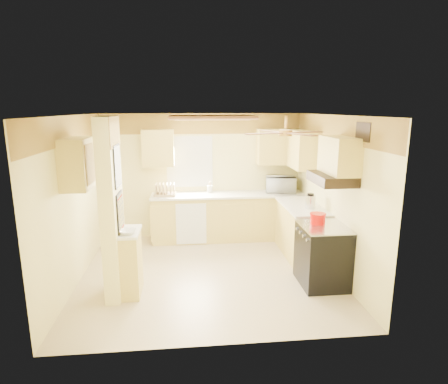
{
  "coord_description": "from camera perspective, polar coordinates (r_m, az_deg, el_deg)",
  "views": [
    {
      "loc": [
        -0.33,
        -5.6,
        2.6
      ],
      "look_at": [
        0.29,
        0.35,
        1.26
      ],
      "focal_mm": 30.0,
      "sensor_mm": 36.0,
      "label": 1
    }
  ],
  "objects": [
    {
      "name": "partition_column",
      "position": [
        5.33,
        -16.75,
        -2.58
      ],
      "size": [
        0.2,
        0.7,
        2.5
      ],
      "primitive_type": "cube",
      "color": "#FBEE99",
      "rests_on": "floor"
    },
    {
      "name": "floor",
      "position": [
        6.19,
        -2.35,
        -12.21
      ],
      "size": [
        4.0,
        4.0,
        0.0
      ],
      "primitive_type": "plane",
      "color": "#CFB78F",
      "rests_on": "ground"
    },
    {
      "name": "wall_back",
      "position": [
        7.63,
        -3.34,
        2.44
      ],
      "size": [
        4.0,
        0.0,
        4.0
      ],
      "primitive_type": "plane",
      "rotation": [
        1.57,
        0.0,
        0.0
      ],
      "color": "#FBEE99",
      "rests_on": "floor"
    },
    {
      "name": "upper_cab_back_left",
      "position": [
        7.39,
        -9.98,
        6.63
      ],
      "size": [
        0.6,
        0.35,
        0.7
      ],
      "primitive_type": "cube",
      "color": "#DCCE60",
      "rests_on": "wall_back"
    },
    {
      "name": "utensil_crock",
      "position": [
        7.54,
        -2.18,
        0.48
      ],
      "size": [
        0.11,
        0.11,
        0.22
      ],
      "color": "white",
      "rests_on": "countertop_back"
    },
    {
      "name": "dishwasher_panel",
      "position": [
        7.23,
        -5.02,
        -4.87
      ],
      "size": [
        0.58,
        0.02,
        0.8
      ],
      "primitive_type": "cube",
      "color": "white",
      "rests_on": "lower_cabinets_back"
    },
    {
      "name": "vent_grate",
      "position": [
        5.25,
        20.46,
        8.59
      ],
      "size": [
        0.02,
        0.4,
        0.25
      ],
      "primitive_type": "cube",
      "color": "black",
      "rests_on": "wall_right"
    },
    {
      "name": "countertop_back",
      "position": [
        7.43,
        0.65,
        -0.41
      ],
      "size": [
        3.04,
        0.64,
        0.04
      ],
      "primitive_type": "cube",
      "color": "white",
      "rests_on": "lower_cabinets_back"
    },
    {
      "name": "window",
      "position": [
        7.56,
        -5.26,
        4.62
      ],
      "size": [
        0.92,
        0.02,
        1.02
      ],
      "color": "white",
      "rests_on": "wall_back"
    },
    {
      "name": "poster_nashville",
      "position": [
        5.32,
        -15.53,
        -3.08
      ],
      "size": [
        0.02,
        0.42,
        0.57
      ],
      "color": "black",
      "rests_on": "partition_column"
    },
    {
      "name": "wall_front",
      "position": [
        3.96,
        -0.75,
        -7.31
      ],
      "size": [
        4.0,
        0.0,
        4.0
      ],
      "primitive_type": "plane",
      "rotation": [
        -1.57,
        0.0,
        0.0
      ],
      "color": "#FBEE99",
      "rests_on": "floor"
    },
    {
      "name": "kettle",
      "position": [
        6.49,
        13.02,
        -1.4
      ],
      "size": [
        0.17,
        0.17,
        0.26
      ],
      "color": "silver",
      "rests_on": "countertop_right"
    },
    {
      "name": "dutch_oven",
      "position": [
        5.76,
        14.1,
        -3.92
      ],
      "size": [
        0.24,
        0.24,
        0.16
      ],
      "color": "red",
      "rests_on": "stove"
    },
    {
      "name": "ceiling",
      "position": [
        5.61,
        -2.59,
        11.61
      ],
      "size": [
        4.0,
        4.0,
        0.0
      ],
      "primitive_type": "plane",
      "rotation": [
        3.14,
        0.0,
        0.0
      ],
      "color": "white",
      "rests_on": "wall_back"
    },
    {
      "name": "countertop_right",
      "position": [
        6.74,
        11.74,
        -2.06
      ],
      "size": [
        0.64,
        1.44,
        0.04
      ],
      "primitive_type": "cube",
      "color": "white",
      "rests_on": "lower_cabinets_right"
    },
    {
      "name": "stove",
      "position": [
        5.84,
        14.76,
        -9.27
      ],
      "size": [
        0.68,
        0.77,
        0.92
      ],
      "color": "black",
      "rests_on": "floor"
    },
    {
      "name": "wall_left",
      "position": [
        6.0,
        -21.9,
        -1.28
      ],
      "size": [
        0.0,
        3.8,
        3.8
      ],
      "primitive_type": "plane",
      "rotation": [
        1.57,
        0.0,
        1.57
      ],
      "color": "#FBEE99",
      "rests_on": "floor"
    },
    {
      "name": "bowl",
      "position": [
        5.25,
        -14.41,
        -5.89
      ],
      "size": [
        0.26,
        0.26,
        0.06
      ],
      "primitive_type": "imported",
      "rotation": [
        0.0,
        0.0,
        -0.18
      ],
      "color": "white",
      "rests_on": "ledge_top"
    },
    {
      "name": "poster_menu",
      "position": [
        5.19,
        -15.95,
        3.85
      ],
      "size": [
        0.02,
        0.42,
        0.57
      ],
      "color": "black",
      "rests_on": "partition_column"
    },
    {
      "name": "dish_rack",
      "position": [
        7.35,
        -8.98,
        0.12
      ],
      "size": [
        0.42,
        0.32,
        0.23
      ],
      "color": "tan",
      "rests_on": "countertop_back"
    },
    {
      "name": "range_hood",
      "position": [
        5.55,
        16.11,
        1.98
      ],
      "size": [
        0.5,
        0.76,
        0.14
      ],
      "primitive_type": "cube",
      "color": "black",
      "rests_on": "upper_cab_over_stove"
    },
    {
      "name": "ledge_top",
      "position": [
        5.39,
        -14.21,
        -5.93
      ],
      "size": [
        0.28,
        0.58,
        0.04
      ],
      "primitive_type": "cube",
      "color": "white",
      "rests_on": "partition_ledge"
    },
    {
      "name": "wall_right",
      "position": [
        6.22,
        16.26,
        -0.4
      ],
      "size": [
        0.0,
        3.8,
        3.8
      ],
      "primitive_type": "plane",
      "rotation": [
        1.57,
        0.0,
        -1.57
      ],
      "color": "#FBEE99",
      "rests_on": "floor"
    },
    {
      "name": "upper_cab_left_wall",
      "position": [
        5.61,
        -21.36,
        4.09
      ],
      "size": [
        0.35,
        0.75,
        0.7
      ],
      "primitive_type": "cube",
      "color": "#DCCE60",
      "rests_on": "wall_left"
    },
    {
      "name": "upper_cab_back_right",
      "position": [
        7.6,
        8.49,
        6.86
      ],
      "size": [
        0.9,
        0.35,
        0.7
      ],
      "primitive_type": "cube",
      "color": "#DCCE60",
      "rests_on": "wall_back"
    },
    {
      "name": "lower_cabinets_right",
      "position": [
        6.87,
        11.65,
        -5.85
      ],
      "size": [
        0.6,
        1.4,
        0.9
      ],
      "primitive_type": "cube",
      "color": "#DCCE60",
      "rests_on": "floor"
    },
    {
      "name": "lower_cabinets_back",
      "position": [
        7.56,
        0.64,
        -3.86
      ],
      "size": [
        3.0,
        0.6,
        0.9
      ],
      "primitive_type": "cube",
      "color": "#DCCE60",
      "rests_on": "floor"
    },
    {
      "name": "ceiling_fan",
      "position": [
        5.09,
        9.37,
        8.94
      ],
      "size": [
        1.15,
        1.15,
        0.26
      ],
      "color": "gold",
      "rests_on": "ceiling"
    },
    {
      "name": "upper_cab_right",
      "position": [
        7.22,
        11.55,
        6.44
      ],
      "size": [
        0.35,
        1.0,
        0.7
      ],
      "primitive_type": "cube",
      "color": "#DCCE60",
      "rests_on": "wall_right"
    },
    {
      "name": "ceiling_light_panel",
      "position": [
        6.12,
        -1.91,
        11.29
      ],
      "size": [
        1.35,
        0.95,
        0.06
      ],
      "color": "brown",
      "rests_on": "ceiling"
    },
    {
      "name": "microwave",
      "position": [
        7.62,
        8.64,
        1.15
      ],
      "size": [
        0.64,
        0.48,
        0.32
      ],
      "primitive_type": "imported",
      "rotation": [
        0.0,
        0.0,
        2.97
      ],
      "color": "white",
      "rests_on": "countertop_back"
    },
    {
      "name": "wallpaper_border",
      "position": [
        7.5,
        -3.44,
        10.34
      ],
      "size": [
        4.0,
        0.02,
        0.4
      ],
      "primitive_type": "cube",
      "color": "gold",
      "rests_on": "wall_back"
    },
    {
      "name": "upper_cab_over_stove",
      "position": [
        5.53,
        17.14,
        5.34
      ],
      "size": [
        0.35,
        0.76,
        0.52
      ],
      "primitive_type": "cube",
      "color": "#DCCE60",
      "rests_on": "wall_right"
    },
    {
      "name": "partition_ledge",
      "position": [
        5.55,
        -13.95,
        -10.54
      ],
      "size": [
        0.25,
        0.55,
        0.9
      ],
      "primitive_type": "cube",
      "color": "#DCCE60",
      "rests_on": "floor"
    }
  ]
}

